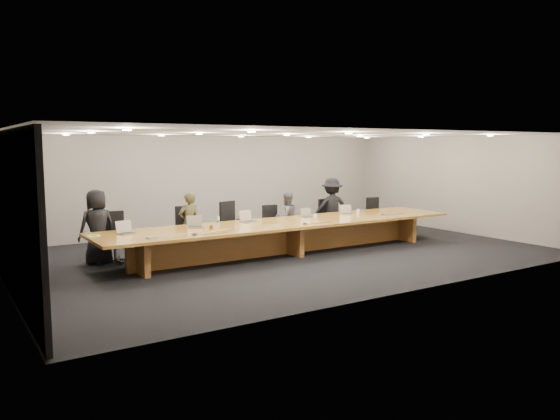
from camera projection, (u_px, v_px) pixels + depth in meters
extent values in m
plane|color=black|center=(287.00, 253.00, 12.89)|extent=(12.00, 12.00, 0.00)
cube|color=#B4AEA4|center=(212.00, 184.00, 16.07)|extent=(12.00, 0.02, 2.80)
cube|color=black|center=(4.00, 212.00, 9.54)|extent=(0.08, 7.84, 2.74)
cube|color=#986521|center=(287.00, 223.00, 12.80)|extent=(9.00, 1.80, 0.06)
cube|color=brown|center=(287.00, 239.00, 12.85)|extent=(7.65, 0.15, 0.69)
cube|color=brown|center=(137.00, 255.00, 10.91)|extent=(0.12, 1.26, 0.69)
cube|color=brown|center=(287.00, 239.00, 12.85)|extent=(0.12, 1.26, 0.69)
cube|color=brown|center=(398.00, 227.00, 14.78)|extent=(0.12, 1.26, 0.69)
imported|color=black|center=(97.00, 227.00, 11.68)|extent=(0.85, 0.63, 1.61)
imported|color=#3B3720|center=(189.00, 223.00, 12.75)|extent=(0.55, 0.39, 1.45)
imported|color=#4D4D4F|center=(287.00, 218.00, 14.18)|extent=(0.65, 0.51, 1.34)
imported|color=black|center=(332.00, 208.00, 15.09)|extent=(1.20, 0.93, 1.64)
cylinder|color=#B3C3BE|center=(218.00, 221.00, 12.15)|extent=(0.07, 0.07, 0.21)
cylinder|color=brown|center=(211.00, 227.00, 11.61)|extent=(0.09, 0.09, 0.09)
cone|color=white|center=(315.00, 216.00, 13.43)|extent=(0.10, 0.10, 0.10)
cone|color=white|center=(358.00, 211.00, 14.41)|extent=(0.09, 0.09, 0.10)
cube|color=white|center=(94.00, 236.00, 10.78)|extent=(0.22, 0.18, 0.01)
cube|color=#51CC36|center=(94.00, 235.00, 10.76)|extent=(0.16, 0.12, 0.02)
cube|color=#BCBCC2|center=(152.00, 238.00, 10.53)|extent=(0.21, 0.17, 0.03)
cone|color=black|center=(195.00, 234.00, 10.89)|extent=(0.16, 0.16, 0.03)
cone|color=black|center=(305.00, 224.00, 12.41)|extent=(0.13, 0.13, 0.03)
cone|color=black|center=(382.00, 215.00, 14.04)|extent=(0.14, 0.14, 0.03)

